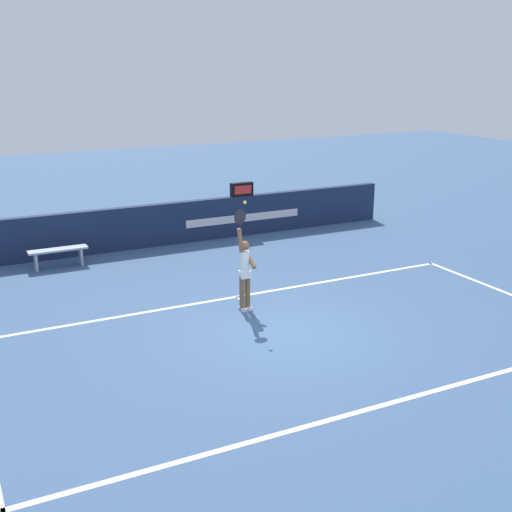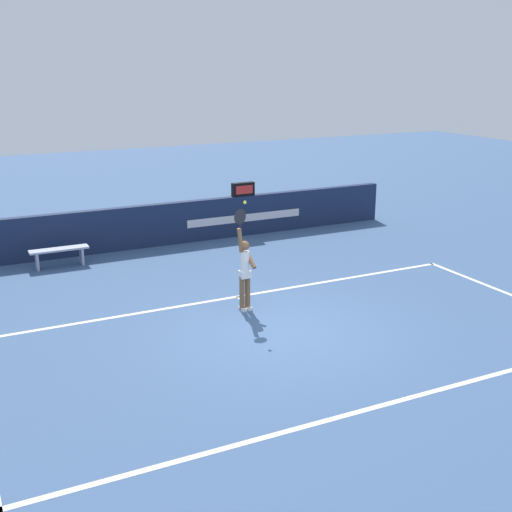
{
  "view_description": "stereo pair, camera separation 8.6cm",
  "coord_description": "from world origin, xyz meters",
  "px_view_note": "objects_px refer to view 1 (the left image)",
  "views": [
    {
      "loc": [
        -6.08,
        -10.75,
        5.3
      ],
      "look_at": [
        -0.01,
        1.38,
        1.26
      ],
      "focal_mm": 46.03,
      "sensor_mm": 36.0,
      "label": 1
    },
    {
      "loc": [
        -6.0,
        -10.79,
        5.3
      ],
      "look_at": [
        -0.01,
        1.38,
        1.26
      ],
      "focal_mm": 46.03,
      "sensor_mm": 36.0,
      "label": 2
    }
  ],
  "objects_px": {
    "speed_display": "(242,189)",
    "tennis_player": "(245,269)",
    "courtside_bench_near": "(58,253)",
    "tennis_ball": "(245,202)"
  },
  "relations": [
    {
      "from": "speed_display",
      "to": "tennis_player",
      "type": "bearing_deg",
      "value": -114.84
    },
    {
      "from": "courtside_bench_near",
      "to": "speed_display",
      "type": "bearing_deg",
      "value": 8.57
    },
    {
      "from": "tennis_ball",
      "to": "courtside_bench_near",
      "type": "distance_m",
      "value": 6.43
    },
    {
      "from": "tennis_player",
      "to": "tennis_ball",
      "type": "height_order",
      "value": "tennis_ball"
    },
    {
      "from": "speed_display",
      "to": "courtside_bench_near",
      "type": "relative_size",
      "value": 0.47
    },
    {
      "from": "tennis_ball",
      "to": "courtside_bench_near",
      "type": "bearing_deg",
      "value": 119.44
    },
    {
      "from": "speed_display",
      "to": "courtside_bench_near",
      "type": "bearing_deg",
      "value": -171.43
    },
    {
      "from": "speed_display",
      "to": "tennis_player",
      "type": "xyz_separation_m",
      "value": [
        -2.75,
        -5.94,
        -0.52
      ]
    },
    {
      "from": "speed_display",
      "to": "tennis_ball",
      "type": "xyz_separation_m",
      "value": [
        -2.85,
        -6.18,
        1.02
      ]
    },
    {
      "from": "speed_display",
      "to": "tennis_ball",
      "type": "relative_size",
      "value": 10.31
    }
  ]
}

